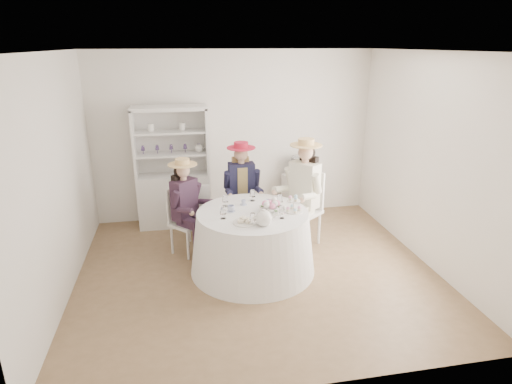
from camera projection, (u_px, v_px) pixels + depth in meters
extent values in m
plane|color=brown|center=(257.00, 271.00, 5.51)|extent=(4.50, 4.50, 0.00)
plane|color=white|center=(258.00, 51.00, 4.62)|extent=(4.50, 4.50, 0.00)
plane|color=silver|center=(235.00, 137.00, 6.92)|extent=(4.50, 0.00, 4.50)
plane|color=silver|center=(307.00, 245.00, 3.20)|extent=(4.50, 0.00, 4.50)
plane|color=silver|center=(56.00, 182.00, 4.67)|extent=(0.00, 4.50, 4.50)
plane|color=silver|center=(431.00, 162.00, 5.45)|extent=(0.00, 4.50, 4.50)
cone|color=white|center=(253.00, 242.00, 5.43)|extent=(1.59, 1.59, 0.78)
cylinder|color=white|center=(253.00, 213.00, 5.30)|extent=(1.39, 1.39, 0.02)
cube|color=silver|center=(175.00, 200.00, 6.82)|extent=(1.19, 0.70, 0.84)
cube|color=silver|center=(171.00, 140.00, 6.68)|extent=(1.09, 0.33, 1.03)
cube|color=silver|center=(169.00, 108.00, 6.34)|extent=(1.19, 0.70, 0.06)
cube|color=silver|center=(134.00, 144.00, 6.41)|extent=(0.14, 0.42, 1.03)
cube|color=silver|center=(206.00, 141.00, 6.60)|extent=(0.14, 0.42, 1.03)
cube|color=silver|center=(172.00, 154.00, 6.57)|extent=(1.11, 0.63, 0.03)
cube|color=silver|center=(170.00, 132.00, 6.46)|extent=(1.11, 0.63, 0.03)
sphere|color=white|center=(199.00, 148.00, 6.62)|extent=(0.13, 0.13, 0.13)
cube|color=silver|center=(299.00, 196.00, 7.20)|extent=(0.57, 0.57, 0.70)
cylinder|color=black|center=(301.00, 167.00, 7.03)|extent=(0.40, 0.40, 0.31)
cube|color=silver|center=(187.00, 224.00, 5.87)|extent=(0.54, 0.54, 0.04)
cylinder|color=silver|center=(188.00, 245.00, 5.74)|extent=(0.03, 0.03, 0.42)
cylinder|color=silver|center=(203.00, 237.00, 5.98)|extent=(0.03, 0.03, 0.42)
cylinder|color=silver|center=(172.00, 240.00, 5.91)|extent=(0.03, 0.03, 0.42)
cylinder|color=silver|center=(188.00, 232.00, 6.15)|extent=(0.03, 0.03, 0.42)
cube|color=silver|center=(177.00, 204.00, 5.88)|extent=(0.28, 0.27, 0.48)
cube|color=black|center=(184.00, 199.00, 5.76)|extent=(0.38, 0.38, 0.56)
cube|color=black|center=(188.00, 223.00, 5.72)|extent=(0.32, 0.32, 0.12)
cylinder|color=black|center=(197.00, 245.00, 5.74)|extent=(0.10, 0.10, 0.44)
cylinder|color=black|center=(175.00, 199.00, 5.57)|extent=(0.18, 0.18, 0.26)
cube|color=black|center=(197.00, 219.00, 5.85)|extent=(0.32, 0.32, 0.12)
cylinder|color=black|center=(205.00, 240.00, 5.87)|extent=(0.10, 0.10, 0.44)
cylinder|color=black|center=(197.00, 191.00, 5.87)|extent=(0.18, 0.18, 0.26)
cylinder|color=#D8A889|center=(183.00, 178.00, 5.67)|extent=(0.09, 0.09, 0.08)
sphere|color=#D8A889|center=(183.00, 171.00, 5.63)|extent=(0.18, 0.18, 0.18)
sphere|color=black|center=(181.00, 171.00, 5.66)|extent=(0.18, 0.18, 0.18)
cube|color=black|center=(180.00, 187.00, 5.75)|extent=(0.22, 0.21, 0.36)
cylinder|color=tan|center=(182.00, 164.00, 5.60)|extent=(0.38, 0.38, 0.01)
cylinder|color=tan|center=(182.00, 162.00, 5.59)|extent=(0.19, 0.19, 0.08)
cube|color=silver|center=(242.00, 208.00, 6.36)|extent=(0.42, 0.42, 0.04)
cylinder|color=silver|center=(233.00, 227.00, 6.26)|extent=(0.04, 0.04, 0.45)
cylinder|color=silver|center=(255.00, 226.00, 6.32)|extent=(0.04, 0.04, 0.45)
cylinder|color=silver|center=(230.00, 219.00, 6.57)|extent=(0.04, 0.04, 0.45)
cylinder|color=silver|center=(251.00, 217.00, 6.63)|extent=(0.04, 0.04, 0.45)
cube|color=silver|center=(240.00, 186.00, 6.44)|extent=(0.39, 0.04, 0.52)
cube|color=#1C1C38|center=(241.00, 183.00, 6.26)|extent=(0.37, 0.21, 0.60)
cube|color=tan|center=(241.00, 183.00, 6.26)|extent=(0.15, 0.23, 0.52)
cube|color=#1C1C38|center=(237.00, 206.00, 6.21)|extent=(0.14, 0.35, 0.12)
cylinder|color=#1C1C38|center=(239.00, 229.00, 6.17)|extent=(0.10, 0.10, 0.47)
cylinder|color=#1C1C38|center=(227.00, 180.00, 6.16)|extent=(0.10, 0.18, 0.28)
cube|color=#1C1C38|center=(250.00, 205.00, 6.24)|extent=(0.14, 0.35, 0.12)
cylinder|color=#1C1C38|center=(251.00, 228.00, 6.21)|extent=(0.10, 0.10, 0.47)
cylinder|color=#1C1C38|center=(256.00, 178.00, 6.24)|extent=(0.10, 0.18, 0.28)
cylinder|color=#D8A889|center=(241.00, 162.00, 6.15)|extent=(0.09, 0.09, 0.08)
sphere|color=#D8A889|center=(241.00, 154.00, 6.12)|extent=(0.20, 0.20, 0.20)
sphere|color=tan|center=(241.00, 154.00, 6.16)|extent=(0.20, 0.20, 0.20)
cube|color=tan|center=(240.00, 170.00, 6.28)|extent=(0.25, 0.09, 0.39)
cylinder|color=#BD1C36|center=(241.00, 148.00, 6.08)|extent=(0.41, 0.41, 0.01)
cylinder|color=#BD1C36|center=(241.00, 145.00, 6.07)|extent=(0.21, 0.21, 0.08)
cube|color=silver|center=(302.00, 212.00, 6.10)|extent=(0.62, 0.62, 0.04)
cylinder|color=silver|center=(285.00, 229.00, 6.17)|extent=(0.04, 0.04, 0.49)
cylinder|color=silver|center=(305.00, 236.00, 5.95)|extent=(0.04, 0.04, 0.49)
cylinder|color=silver|center=(299.00, 222.00, 6.42)|extent=(0.04, 0.04, 0.49)
cylinder|color=silver|center=(319.00, 228.00, 6.20)|extent=(0.04, 0.04, 0.49)
cube|color=silver|center=(311.00, 189.00, 6.14)|extent=(0.28, 0.35, 0.55)
cube|color=silver|center=(304.00, 185.00, 5.98)|extent=(0.42, 0.45, 0.64)
cube|color=silver|center=(291.00, 207.00, 6.04)|extent=(0.39, 0.34, 0.13)
cylinder|color=silver|center=(284.00, 232.00, 6.04)|extent=(0.11, 0.11, 0.51)
cylinder|color=silver|center=(290.00, 177.00, 6.07)|extent=(0.21, 0.20, 0.30)
cube|color=silver|center=(303.00, 211.00, 5.91)|extent=(0.39, 0.34, 0.13)
cylinder|color=silver|center=(295.00, 236.00, 5.91)|extent=(0.11, 0.11, 0.51)
cylinder|color=silver|center=(317.00, 183.00, 5.78)|extent=(0.21, 0.20, 0.30)
cylinder|color=#D8A889|center=(305.00, 161.00, 5.87)|extent=(0.10, 0.10, 0.09)
sphere|color=#D8A889|center=(306.00, 152.00, 5.83)|extent=(0.21, 0.21, 0.21)
sphere|color=black|center=(308.00, 153.00, 5.87)|extent=(0.21, 0.21, 0.21)
cube|color=black|center=(309.00, 170.00, 5.98)|extent=(0.23, 0.26, 0.42)
cylinder|color=tan|center=(306.00, 145.00, 5.79)|extent=(0.44, 0.44, 0.01)
cylinder|color=tan|center=(306.00, 142.00, 5.78)|extent=(0.22, 0.22, 0.09)
cube|color=silver|center=(198.00, 212.00, 6.37)|extent=(0.37, 0.37, 0.04)
cylinder|color=silver|center=(208.00, 220.00, 6.59)|extent=(0.03, 0.03, 0.40)
cylinder|color=silver|center=(189.00, 221.00, 6.55)|extent=(0.03, 0.03, 0.40)
cylinder|color=silver|center=(209.00, 228.00, 6.32)|extent=(0.03, 0.03, 0.40)
cylinder|color=silver|center=(190.00, 229.00, 6.28)|extent=(0.03, 0.03, 0.40)
cube|color=silver|center=(198.00, 200.00, 6.14)|extent=(0.34, 0.03, 0.45)
imported|color=white|center=(231.00, 209.00, 5.30)|extent=(0.12, 0.12, 0.07)
imported|color=white|center=(243.00, 203.00, 5.53)|extent=(0.08, 0.08, 0.06)
imported|color=white|center=(268.00, 203.00, 5.49)|extent=(0.10, 0.10, 0.07)
imported|color=white|center=(268.00, 209.00, 5.30)|extent=(0.29, 0.29, 0.06)
sphere|color=pink|center=(276.00, 204.00, 5.30)|extent=(0.08, 0.08, 0.08)
sphere|color=white|center=(273.00, 203.00, 5.33)|extent=(0.08, 0.08, 0.08)
sphere|color=pink|center=(269.00, 202.00, 5.34)|extent=(0.08, 0.08, 0.08)
sphere|color=white|center=(266.00, 203.00, 5.32)|extent=(0.08, 0.08, 0.08)
sphere|color=pink|center=(265.00, 205.00, 5.27)|extent=(0.08, 0.08, 0.08)
sphere|color=white|center=(268.00, 206.00, 5.23)|extent=(0.08, 0.08, 0.08)
sphere|color=pink|center=(272.00, 206.00, 5.22)|extent=(0.08, 0.08, 0.08)
sphere|color=white|center=(275.00, 205.00, 5.25)|extent=(0.08, 0.08, 0.08)
sphere|color=white|center=(264.00, 218.00, 4.89)|extent=(0.19, 0.19, 0.19)
cylinder|color=white|center=(274.00, 217.00, 4.91)|extent=(0.11, 0.03, 0.09)
cylinder|color=white|center=(264.00, 210.00, 4.86)|extent=(0.04, 0.04, 0.02)
cylinder|color=white|center=(245.00, 222.00, 4.98)|extent=(0.28, 0.28, 0.01)
cube|color=beige|center=(241.00, 221.00, 4.94)|extent=(0.07, 0.04, 0.03)
cube|color=beige|center=(245.00, 219.00, 4.96)|extent=(0.07, 0.06, 0.03)
cube|color=beige|center=(249.00, 219.00, 5.00)|extent=(0.08, 0.07, 0.03)
cube|color=beige|center=(242.00, 218.00, 5.00)|extent=(0.08, 0.08, 0.03)
cube|color=beige|center=(248.00, 222.00, 4.93)|extent=(0.07, 0.08, 0.03)
cylinder|color=white|center=(294.00, 211.00, 5.31)|extent=(0.22, 0.22, 0.01)
cylinder|color=white|center=(294.00, 206.00, 5.29)|extent=(0.02, 0.02, 0.15)
cylinder|color=white|center=(294.00, 201.00, 5.26)|extent=(0.16, 0.16, 0.01)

